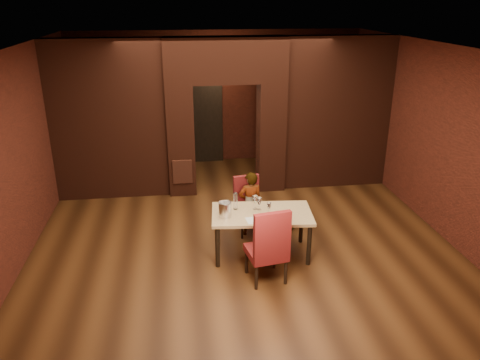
# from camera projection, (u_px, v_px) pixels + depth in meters

# --- Properties ---
(floor) EXTENTS (8.00, 8.00, 0.00)m
(floor) POSITION_uv_depth(u_px,v_px,m) (239.00, 231.00, 8.38)
(floor) COLOR #4B2A12
(floor) RESTS_ON ground
(ceiling) EXTENTS (7.00, 8.00, 0.04)m
(ceiling) POSITION_uv_depth(u_px,v_px,m) (239.00, 47.00, 7.21)
(ceiling) COLOR silver
(ceiling) RESTS_ON ground
(wall_back) EXTENTS (7.00, 0.04, 3.20)m
(wall_back) POSITION_uv_depth(u_px,v_px,m) (217.00, 98.00, 11.49)
(wall_back) COLOR maroon
(wall_back) RESTS_ON ground
(wall_front) EXTENTS (7.00, 0.04, 3.20)m
(wall_front) POSITION_uv_depth(u_px,v_px,m) (300.00, 280.00, 4.11)
(wall_front) COLOR maroon
(wall_front) RESTS_ON ground
(wall_left) EXTENTS (0.04, 8.00, 3.20)m
(wall_left) POSITION_uv_depth(u_px,v_px,m) (19.00, 155.00, 7.36)
(wall_left) COLOR maroon
(wall_left) RESTS_ON ground
(wall_right) EXTENTS (0.04, 8.00, 3.20)m
(wall_right) POSITION_uv_depth(u_px,v_px,m) (436.00, 138.00, 8.24)
(wall_right) COLOR maroon
(wall_right) RESTS_ON ground
(pillar_left) EXTENTS (0.55, 0.55, 2.30)m
(pillar_left) POSITION_uv_depth(u_px,v_px,m) (181.00, 140.00, 9.69)
(pillar_left) COLOR maroon
(pillar_left) RESTS_ON ground
(pillar_right) EXTENTS (0.55, 0.55, 2.30)m
(pillar_right) POSITION_uv_depth(u_px,v_px,m) (271.00, 136.00, 9.93)
(pillar_right) COLOR maroon
(pillar_right) RESTS_ON ground
(lintel) EXTENTS (2.45, 0.55, 0.90)m
(lintel) POSITION_uv_depth(u_px,v_px,m) (226.00, 60.00, 9.22)
(lintel) COLOR maroon
(lintel) RESTS_ON ground
(wing_wall_left) EXTENTS (2.28, 0.35, 3.20)m
(wing_wall_left) POSITION_uv_depth(u_px,v_px,m) (109.00, 121.00, 9.34)
(wing_wall_left) COLOR maroon
(wing_wall_left) RESTS_ON ground
(wing_wall_right) EXTENTS (2.28, 0.35, 3.20)m
(wing_wall_right) POSITION_uv_depth(u_px,v_px,m) (336.00, 113.00, 9.94)
(wing_wall_right) COLOR maroon
(wing_wall_right) RESTS_ON ground
(vent_panel) EXTENTS (0.40, 0.03, 0.50)m
(vent_panel) POSITION_uv_depth(u_px,v_px,m) (183.00, 172.00, 9.64)
(vent_panel) COLOR #9E482D
(vent_panel) RESTS_ON ground
(rear_door) EXTENTS (0.90, 0.08, 2.10)m
(rear_door) POSITION_uv_depth(u_px,v_px,m) (202.00, 121.00, 11.58)
(rear_door) COLOR black
(rear_door) RESTS_ON ground
(rear_door_frame) EXTENTS (1.02, 0.04, 2.22)m
(rear_door_frame) POSITION_uv_depth(u_px,v_px,m) (202.00, 121.00, 11.54)
(rear_door_frame) COLOR black
(rear_door_frame) RESTS_ON ground
(dining_table) EXTENTS (1.65, 1.03, 0.74)m
(dining_table) POSITION_uv_depth(u_px,v_px,m) (261.00, 233.00, 7.52)
(dining_table) COLOR tan
(dining_table) RESTS_ON ground
(chair_far) EXTENTS (0.53, 0.53, 1.01)m
(chair_far) POSITION_uv_depth(u_px,v_px,m) (249.00, 206.00, 8.17)
(chair_far) COLOR maroon
(chair_far) RESTS_ON ground
(chair_near) EXTENTS (0.62, 0.62, 1.18)m
(chair_near) POSITION_uv_depth(u_px,v_px,m) (266.00, 243.00, 6.77)
(chair_near) COLOR maroon
(chair_near) RESTS_ON ground
(person_seated) EXTENTS (0.46, 0.33, 1.16)m
(person_seated) POSITION_uv_depth(u_px,v_px,m) (250.00, 204.00, 8.09)
(person_seated) COLOR silver
(person_seated) RESTS_ON ground
(wine_glass_a) EXTENTS (0.09, 0.09, 0.23)m
(wine_glass_a) POSITION_uv_depth(u_px,v_px,m) (255.00, 203.00, 7.46)
(wine_glass_a) COLOR white
(wine_glass_a) RESTS_ON dining_table
(wine_glass_b) EXTENTS (0.09, 0.09, 0.21)m
(wine_glass_b) POSITION_uv_depth(u_px,v_px,m) (259.00, 204.00, 7.45)
(wine_glass_b) COLOR white
(wine_glass_b) RESTS_ON dining_table
(wine_glass_c) EXTENTS (0.08, 0.08, 0.18)m
(wine_glass_c) POSITION_uv_depth(u_px,v_px,m) (269.00, 208.00, 7.32)
(wine_glass_c) COLOR white
(wine_glass_c) RESTS_ON dining_table
(tasting_sheet) EXTENTS (0.34, 0.26, 0.00)m
(tasting_sheet) POSITION_uv_depth(u_px,v_px,m) (257.00, 220.00, 7.14)
(tasting_sheet) COLOR silver
(tasting_sheet) RESTS_ON dining_table
(wine_bucket) EXTENTS (0.20, 0.20, 0.24)m
(wine_bucket) POSITION_uv_depth(u_px,v_px,m) (225.00, 210.00, 7.21)
(wine_bucket) COLOR silver
(wine_bucket) RESTS_ON dining_table
(water_bottle) EXTENTS (0.07, 0.07, 0.29)m
(water_bottle) POSITION_uv_depth(u_px,v_px,m) (235.00, 201.00, 7.46)
(water_bottle) COLOR white
(water_bottle) RESTS_ON dining_table
(potted_plant) EXTENTS (0.43, 0.39, 0.43)m
(potted_plant) POSITION_uv_depth(u_px,v_px,m) (290.00, 217.00, 8.43)
(potted_plant) COLOR #225E1A
(potted_plant) RESTS_ON ground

